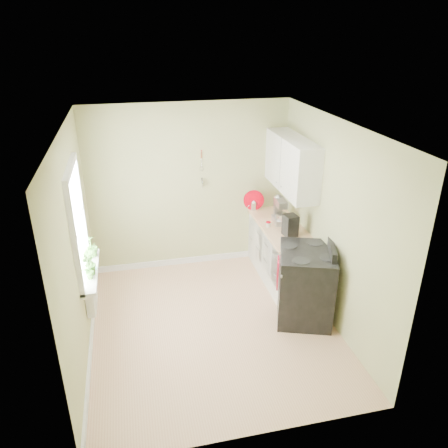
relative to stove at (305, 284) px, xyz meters
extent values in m
cube|color=tan|center=(-1.28, 0.05, -0.52)|extent=(3.20, 3.60, 0.02)
cube|color=white|center=(-1.28, 0.05, 2.20)|extent=(3.20, 3.60, 0.02)
cube|color=#B7BA7F|center=(-1.28, 1.86, 0.84)|extent=(3.20, 0.02, 2.70)
cube|color=#B7BA7F|center=(-2.89, 0.05, 0.84)|extent=(0.02, 3.60, 2.70)
cube|color=#B7BA7F|center=(0.33, 0.05, 0.84)|extent=(0.02, 3.60, 2.70)
cube|color=white|center=(0.02, 1.05, -0.08)|extent=(0.60, 1.60, 0.87)
cube|color=beige|center=(0.01, 1.05, 0.38)|extent=(0.64, 1.60, 0.04)
cube|color=white|center=(0.15, 1.15, 1.34)|extent=(0.35, 1.40, 0.80)
cube|color=white|center=(-2.87, 0.35, 1.04)|extent=(0.02, 1.00, 1.30)
cube|color=white|center=(-2.85, 0.35, 1.72)|extent=(0.06, 1.14, 0.07)
cube|color=white|center=(-2.85, 0.35, 0.35)|extent=(0.06, 1.14, 0.07)
cube|color=white|center=(-2.85, 0.35, 1.04)|extent=(0.04, 1.00, 0.04)
cube|color=white|center=(-2.79, 0.35, 0.37)|extent=(0.18, 1.14, 0.04)
cube|color=white|center=(-2.82, 0.30, 0.04)|extent=(0.12, 0.50, 0.35)
cylinder|color=beige|center=(-1.08, 1.83, 1.37)|extent=(0.02, 0.02, 0.10)
cylinder|color=silver|center=(-1.08, 1.83, 1.25)|extent=(0.01, 0.01, 0.16)
cylinder|color=silver|center=(-1.08, 1.83, 0.91)|extent=(0.01, 0.14, 0.14)
cube|color=black|center=(0.00, 0.00, -0.02)|extent=(0.94, 1.01, 0.98)
cube|color=black|center=(0.00, 0.00, 0.48)|extent=(0.94, 1.01, 0.03)
cube|color=black|center=(0.31, 0.00, 0.55)|extent=(0.33, 0.80, 0.15)
cylinder|color=#B2B2B7|center=(-0.37, 0.00, 0.36)|extent=(0.24, 0.65, 0.02)
cube|color=red|center=(-0.37, 0.11, 0.16)|extent=(0.10, 0.23, 0.41)
cube|color=#B2B2B7|center=(0.03, 1.18, 0.44)|extent=(0.23, 0.33, 0.08)
cube|color=#B2B2B7|center=(0.03, 1.31, 0.58)|extent=(0.13, 0.09, 0.23)
cube|color=#B2B2B7|center=(0.03, 1.20, 0.72)|extent=(0.17, 0.32, 0.10)
sphere|color=#B2B2B7|center=(0.03, 1.31, 0.75)|extent=(0.13, 0.13, 0.13)
cylinder|color=silver|center=(0.03, 1.11, 0.50)|extent=(0.18, 0.18, 0.15)
cylinder|color=silver|center=(-0.23, 1.77, 0.46)|extent=(0.10, 0.10, 0.13)
cone|color=silver|center=(-0.23, 1.77, 0.55)|extent=(0.10, 0.10, 0.04)
cylinder|color=silver|center=(-0.30, 1.77, 0.48)|extent=(0.09, 0.05, 0.07)
cube|color=black|center=(0.02, 0.72, 0.55)|extent=(0.21, 0.22, 0.32)
cylinder|color=black|center=(-0.01, 0.72, 0.46)|extent=(0.10, 0.10, 0.11)
cylinder|color=#AE0010|center=(-0.23, 1.77, 0.57)|extent=(0.34, 0.12, 0.34)
cylinder|color=#C2B19F|center=(-0.20, 1.07, 0.43)|extent=(0.07, 0.07, 0.07)
cylinder|color=#AE0010|center=(-0.20, 1.07, 0.47)|extent=(0.07, 0.07, 0.01)
imported|color=#42802B|center=(-2.78, 0.12, 0.55)|extent=(0.20, 0.21, 0.33)
imported|color=#42802B|center=(-2.78, 0.24, 0.54)|extent=(0.22, 0.21, 0.31)
imported|color=#42802B|center=(-2.78, 0.72, 0.54)|extent=(0.22, 0.22, 0.30)
camera|label=1|loc=(-2.20, -4.68, 3.18)|focal=35.00mm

